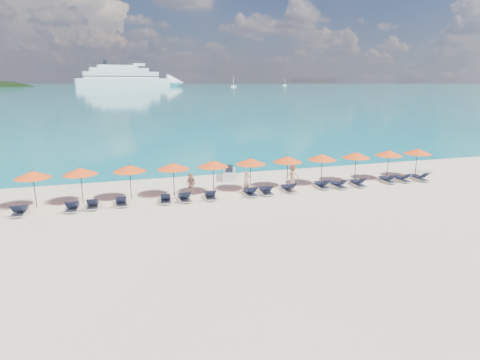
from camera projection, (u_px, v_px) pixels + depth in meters
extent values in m
plane|color=beige|center=(255.00, 212.00, 22.99)|extent=(1400.00, 1400.00, 0.00)
cube|color=#1FA9B2|center=(119.00, 86.00, 635.44)|extent=(1600.00, 1300.00, 0.01)
cube|color=white|center=(124.00, 83.00, 494.25)|extent=(113.11, 39.46, 10.12)
cone|color=white|center=(176.00, 83.00, 523.84)|extent=(25.82, 25.82, 22.26)
cube|color=white|center=(121.00, 75.00, 491.17)|extent=(90.66, 32.57, 8.09)
cube|color=white|center=(119.00, 70.00, 488.81)|extent=(70.59, 27.06, 5.06)
cube|color=white|center=(117.00, 66.00, 486.94)|extent=(48.15, 20.16, 3.54)
cube|color=black|center=(122.00, 76.00, 491.53)|extent=(91.80, 32.96, 0.91)
cube|color=black|center=(121.00, 73.00, 490.68)|extent=(89.53, 32.17, 0.91)
cylinder|color=black|center=(105.00, 63.00, 479.78)|extent=(4.45, 4.45, 5.56)
cube|color=white|center=(234.00, 86.00, 492.14)|extent=(6.74, 2.25, 1.80)
cylinder|color=white|center=(234.00, 81.00, 490.74)|extent=(0.40, 0.40, 11.23)
cube|color=white|center=(285.00, 85.00, 611.87)|extent=(5.69, 1.90, 1.52)
cylinder|color=white|center=(285.00, 82.00, 610.68)|extent=(0.34, 0.34, 9.49)
cube|color=silver|center=(229.00, 174.00, 30.98)|extent=(1.60, 2.71, 0.58)
cube|color=black|center=(229.00, 169.00, 30.67)|extent=(0.79, 1.16, 0.37)
cylinder|color=black|center=(229.00, 165.00, 31.46)|extent=(0.58, 0.22, 0.06)
imported|color=#DFA78E|center=(247.00, 182.00, 26.88)|extent=(0.57, 0.40, 1.49)
imported|color=#DFA78E|center=(191.00, 184.00, 26.27)|extent=(0.83, 0.76, 1.48)
imported|color=#DFA78E|center=(292.00, 176.00, 28.57)|extent=(1.05, 0.65, 1.51)
cylinder|color=black|center=(35.00, 190.00, 23.59)|extent=(0.05, 0.05, 2.20)
cone|color=#FC4E14|center=(33.00, 175.00, 23.36)|extent=(2.10, 2.10, 0.42)
sphere|color=black|center=(32.00, 171.00, 23.31)|extent=(0.08, 0.08, 0.08)
cylinder|color=black|center=(82.00, 186.00, 24.46)|extent=(0.05, 0.05, 2.20)
cone|color=#FC4E14|center=(80.00, 171.00, 24.24)|extent=(2.10, 2.10, 0.42)
sphere|color=black|center=(80.00, 168.00, 24.19)|extent=(0.08, 0.08, 0.08)
cylinder|color=black|center=(130.00, 182.00, 25.29)|extent=(0.05, 0.05, 2.20)
cone|color=#FC4E14|center=(129.00, 168.00, 25.07)|extent=(2.10, 2.10, 0.42)
sphere|color=black|center=(129.00, 165.00, 25.02)|extent=(0.08, 0.08, 0.08)
cylinder|color=black|center=(174.00, 180.00, 25.92)|extent=(0.05, 0.05, 2.20)
cone|color=#FC4E14|center=(173.00, 166.00, 25.70)|extent=(2.10, 2.10, 0.42)
sphere|color=black|center=(173.00, 163.00, 25.64)|extent=(0.08, 0.08, 0.08)
cylinder|color=black|center=(213.00, 177.00, 26.66)|extent=(0.05, 0.05, 2.20)
cone|color=#FC4E14|center=(213.00, 164.00, 26.44)|extent=(2.10, 2.10, 0.42)
sphere|color=black|center=(213.00, 160.00, 26.39)|extent=(0.08, 0.08, 0.08)
cylinder|color=black|center=(250.00, 174.00, 27.43)|extent=(0.05, 0.05, 2.20)
cone|color=#FC4E14|center=(251.00, 161.00, 27.21)|extent=(2.10, 2.10, 0.42)
sphere|color=black|center=(251.00, 158.00, 27.16)|extent=(0.08, 0.08, 0.08)
cylinder|color=black|center=(287.00, 172.00, 28.19)|extent=(0.05, 0.05, 2.20)
cone|color=#FC4E14|center=(288.00, 159.00, 27.97)|extent=(2.10, 2.10, 0.42)
sphere|color=black|center=(288.00, 156.00, 27.92)|extent=(0.08, 0.08, 0.08)
cylinder|color=black|center=(322.00, 170.00, 28.96)|extent=(0.05, 0.05, 2.20)
cone|color=#FC4E14|center=(322.00, 157.00, 28.74)|extent=(2.10, 2.10, 0.42)
sphere|color=black|center=(322.00, 154.00, 28.69)|extent=(0.08, 0.08, 0.08)
cylinder|color=black|center=(355.00, 167.00, 29.73)|extent=(0.05, 0.05, 2.20)
cone|color=#FC4E14|center=(356.00, 155.00, 29.50)|extent=(2.10, 2.10, 0.42)
sphere|color=black|center=(356.00, 152.00, 29.45)|extent=(0.08, 0.08, 0.08)
cylinder|color=black|center=(388.00, 165.00, 30.55)|extent=(0.05, 0.05, 2.20)
cone|color=#FC4E14|center=(389.00, 153.00, 30.33)|extent=(2.10, 2.10, 0.42)
sphere|color=black|center=(389.00, 150.00, 30.28)|extent=(0.08, 0.08, 0.08)
cylinder|color=black|center=(416.00, 163.00, 31.30)|extent=(0.05, 0.05, 2.20)
cone|color=#FC4E14|center=(418.00, 151.00, 31.08)|extent=(2.10, 2.10, 0.42)
sphere|color=black|center=(418.00, 148.00, 31.03)|extent=(0.08, 0.08, 0.08)
cube|color=silver|center=(20.00, 212.00, 22.55)|extent=(0.71, 1.73, 0.06)
cube|color=black|center=(21.00, 208.00, 22.75)|extent=(0.61, 1.13, 0.04)
cube|color=black|center=(16.00, 208.00, 21.93)|extent=(0.58, 0.56, 0.43)
cube|color=silver|center=(73.00, 208.00, 23.28)|extent=(0.71, 1.73, 0.06)
cube|color=black|center=(73.00, 204.00, 23.48)|extent=(0.61, 1.13, 0.04)
cube|color=black|center=(70.00, 204.00, 22.66)|extent=(0.58, 0.57, 0.43)
cube|color=silver|center=(93.00, 206.00, 23.76)|extent=(0.65, 1.71, 0.06)
cube|color=black|center=(93.00, 202.00, 23.96)|extent=(0.57, 1.11, 0.04)
cube|color=black|center=(92.00, 202.00, 23.15)|extent=(0.56, 0.55, 0.43)
cube|color=silver|center=(121.00, 203.00, 24.29)|extent=(0.70, 1.73, 0.06)
cube|color=black|center=(121.00, 199.00, 24.48)|extent=(0.60, 1.13, 0.04)
cube|color=black|center=(121.00, 199.00, 23.69)|extent=(0.58, 0.56, 0.43)
cube|color=silver|center=(166.00, 200.00, 24.86)|extent=(0.79, 1.76, 0.06)
cube|color=black|center=(166.00, 196.00, 25.06)|extent=(0.66, 1.15, 0.04)
cube|color=black|center=(166.00, 196.00, 24.23)|extent=(0.60, 0.59, 0.43)
cube|color=silver|center=(184.00, 199.00, 25.16)|extent=(0.67, 1.72, 0.06)
cube|color=black|center=(184.00, 195.00, 25.35)|extent=(0.58, 1.11, 0.04)
cube|color=black|center=(186.00, 195.00, 24.55)|extent=(0.56, 0.55, 0.43)
cube|color=silver|center=(210.00, 197.00, 25.60)|extent=(0.77, 1.75, 0.06)
cube|color=black|center=(210.00, 193.00, 25.80)|extent=(0.65, 1.14, 0.04)
cube|color=black|center=(211.00, 193.00, 24.98)|extent=(0.60, 0.58, 0.43)
cube|color=silver|center=(250.00, 193.00, 26.35)|extent=(0.66, 1.71, 0.06)
cube|color=black|center=(249.00, 190.00, 26.54)|extent=(0.57, 1.11, 0.04)
cube|color=black|center=(253.00, 189.00, 25.74)|extent=(0.56, 0.55, 0.43)
cube|color=silver|center=(266.00, 192.00, 26.68)|extent=(0.75, 1.74, 0.06)
cube|color=black|center=(265.00, 189.00, 26.88)|extent=(0.64, 1.14, 0.04)
cube|color=black|center=(268.00, 188.00, 26.06)|extent=(0.59, 0.58, 0.43)
cube|color=silver|center=(288.00, 190.00, 27.26)|extent=(0.62, 1.70, 0.06)
cube|color=black|center=(287.00, 186.00, 27.45)|extent=(0.55, 1.10, 0.04)
cube|color=black|center=(292.00, 186.00, 26.65)|extent=(0.55, 0.54, 0.43)
cube|color=silver|center=(322.00, 186.00, 28.16)|extent=(0.69, 1.72, 0.06)
cube|color=black|center=(320.00, 183.00, 28.35)|extent=(0.60, 1.12, 0.04)
cube|color=black|center=(325.00, 182.00, 27.54)|extent=(0.57, 0.56, 0.43)
cube|color=silver|center=(338.00, 186.00, 28.26)|extent=(0.69, 1.72, 0.06)
cube|color=black|center=(336.00, 183.00, 28.45)|extent=(0.59, 1.12, 0.04)
cube|color=black|center=(343.00, 182.00, 27.65)|extent=(0.57, 0.56, 0.43)
cube|color=silver|center=(357.00, 184.00, 28.71)|extent=(0.69, 1.73, 0.06)
cube|color=black|center=(356.00, 181.00, 28.91)|extent=(0.60, 1.12, 0.04)
cube|color=black|center=(362.00, 180.00, 28.10)|extent=(0.57, 0.56, 0.43)
cube|color=silver|center=(387.00, 181.00, 29.70)|extent=(0.71, 1.73, 0.06)
cube|color=black|center=(385.00, 178.00, 29.90)|extent=(0.61, 1.13, 0.04)
cube|color=black|center=(392.00, 177.00, 29.08)|extent=(0.58, 0.57, 0.43)
cube|color=silver|center=(402.00, 180.00, 29.99)|extent=(0.69, 1.72, 0.06)
cube|color=black|center=(400.00, 177.00, 30.19)|extent=(0.59, 1.12, 0.04)
cube|color=black|center=(407.00, 176.00, 29.38)|extent=(0.57, 0.56, 0.43)
cube|color=silver|center=(419.00, 179.00, 30.30)|extent=(0.70, 1.73, 0.06)
cube|color=black|center=(417.00, 176.00, 30.49)|extent=(0.60, 1.13, 0.04)
cube|color=black|center=(425.00, 175.00, 29.68)|extent=(0.58, 0.56, 0.43)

